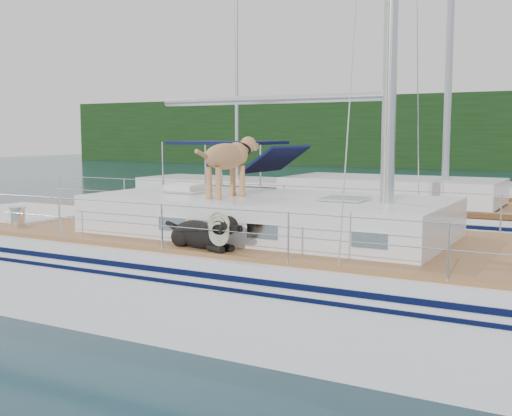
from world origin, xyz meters
The scene contains 4 objects.
ground centered at (0.00, 0.00, 0.00)m, with size 120.00×120.00×0.00m, color black.
main_sailboat centered at (0.09, -0.01, 0.68)m, with size 12.00×3.80×14.01m.
neighbor_sailboat centered at (-0.29, 6.15, 0.63)m, with size 11.00×3.50×13.30m.
bg_boat_west centered at (-8.00, 14.00, 0.45)m, with size 8.00×3.00×11.65m.
Camera 1 is at (5.17, -8.27, 2.71)m, focal length 45.00 mm.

